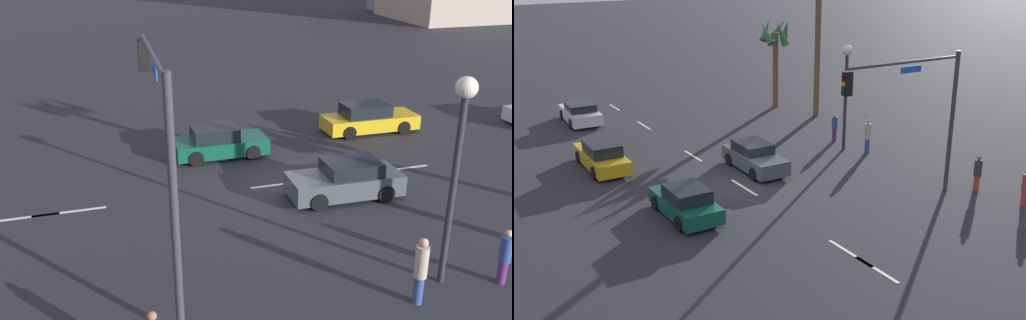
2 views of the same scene
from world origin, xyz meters
TOP-DOWN VIEW (x-y plane):
  - ground_plane at (0.00, 0.00)m, footprint 220.00×220.00m
  - lane_stripe_0 at (-18.00, 0.00)m, footprint 1.97×0.14m
  - lane_stripe_1 at (-12.45, 0.00)m, footprint 2.22×0.14m
  - lane_stripe_2 at (-5.24, 0.00)m, footprint 2.08×0.14m
  - lane_stripe_3 at (0.27, 0.00)m, footprint 2.35×0.14m
  - lane_stripe_4 at (9.51, 0.00)m, footprint 2.20×0.14m
  - lane_stripe_5 at (8.08, 0.00)m, footprint 2.50×0.14m
  - car_0 at (-1.64, 1.74)m, footprint 4.22×1.93m
  - car_1 at (-5.99, -4.74)m, footprint 4.64×1.88m
  - car_2 at (-15.36, -3.13)m, footprint 4.34×2.12m
  - car_3 at (1.76, -3.68)m, footprint 4.02×1.87m
  - traffic_signal at (5.49, 5.63)m, footprint 0.51×6.32m
  - streetlamp at (-1.75, 7.61)m, footprint 0.56×0.56m
  - pedestrian_0 at (6.35, 8.94)m, footprint 0.50×0.50m
  - pedestrian_1 at (-3.31, 8.17)m, footprint 0.45×0.45m
  - pedestrian_2 at (8.68, 9.24)m, footprint 0.49×0.49m
  - pedestrian_3 at (-0.57, 8.30)m, footprint 0.43×0.43m
  - palm_tree_0 at (-8.57, 10.66)m, footprint 2.31×2.40m
  - palm_tree_1 at (-12.18, 9.80)m, footprint 2.62×2.58m

SIDE VIEW (x-z plane):
  - ground_plane at x=0.00m, z-range 0.00..0.00m
  - lane_stripe_0 at x=-18.00m, z-range 0.00..0.01m
  - lane_stripe_1 at x=-12.45m, z-range 0.00..0.01m
  - lane_stripe_2 at x=-5.24m, z-range 0.00..0.01m
  - lane_stripe_3 at x=0.27m, z-range 0.00..0.01m
  - lane_stripe_4 at x=9.51m, z-range 0.00..0.01m
  - lane_stripe_5 at x=8.08m, z-range 0.00..0.01m
  - car_2 at x=-15.36m, z-range -0.04..1.27m
  - car_3 at x=1.76m, z-range -0.05..1.30m
  - car_0 at x=-1.64m, z-range -0.05..1.35m
  - car_1 at x=-5.99m, z-range -0.06..1.36m
  - pedestrian_1 at x=-3.31m, z-range 0.04..1.69m
  - pedestrian_2 at x=8.68m, z-range 0.04..1.70m
  - pedestrian_0 at x=6.35m, z-range 0.04..1.74m
  - pedestrian_3 at x=-0.57m, z-range 0.06..1.99m
  - streetlamp at x=-1.75m, z-range 1.20..7.03m
  - traffic_signal at x=5.49m, z-range 1.22..7.71m
  - palm_tree_1 at x=-12.18m, z-range 1.54..7.67m
  - palm_tree_0 at x=-8.57m, z-range 2.30..11.75m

